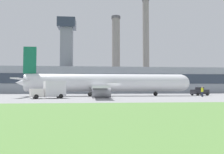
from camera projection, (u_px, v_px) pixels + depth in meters
ground_plane at (114, 96)px, 41.68m from camera, size 400.00×400.00×0.00m
terminal_building at (104, 80)px, 67.81m from camera, size 75.77×14.08×22.85m
smokestack_left at (116, 53)px, 96.23m from camera, size 4.06×4.06×33.29m
smokestack_right at (146, 44)px, 94.26m from camera, size 3.16×3.16×40.22m
airplane at (103, 83)px, 43.40m from camera, size 34.63×29.36×9.63m
pushback_tug at (200, 92)px, 46.01m from camera, size 3.48×2.90×1.74m
baggage_truck at (51, 90)px, 34.39m from camera, size 5.66×3.88×2.72m
ground_crew_person at (202, 92)px, 39.86m from camera, size 0.48×0.48×1.87m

